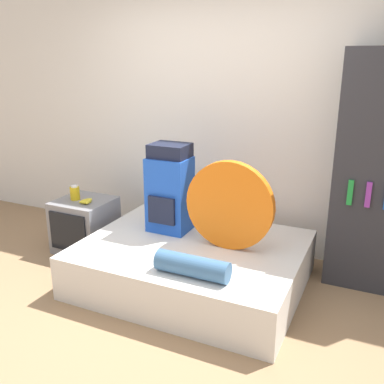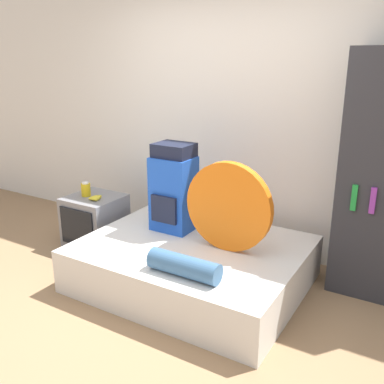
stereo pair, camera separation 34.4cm
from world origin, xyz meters
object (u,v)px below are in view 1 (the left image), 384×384
Objects in this scene: tent_bag at (230,206)px; television at (85,225)px; sleeping_roll at (192,266)px; canister at (75,193)px; backpack at (170,189)px.

tent_bag is 1.40× the size of television.
tent_bag is 0.63m from sleeping_roll.
sleeping_roll is at bearing -96.91° from tent_bag.
sleeping_roll is 1.65m from television.
television is 3.61× the size of canister.
tent_bag reaches higher than television.
backpack reaches higher than tent_bag.
tent_bag is 5.04× the size of canister.
backpack is at bearing 166.96° from tent_bag.
backpack is 0.63m from tent_bag.
canister is at bearing 176.47° from tent_bag.
backpack reaches higher than canister.
backpack is 1.08× the size of tent_bag.
tent_bag reaches higher than canister.
canister is (-0.08, -0.02, 0.33)m from television.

